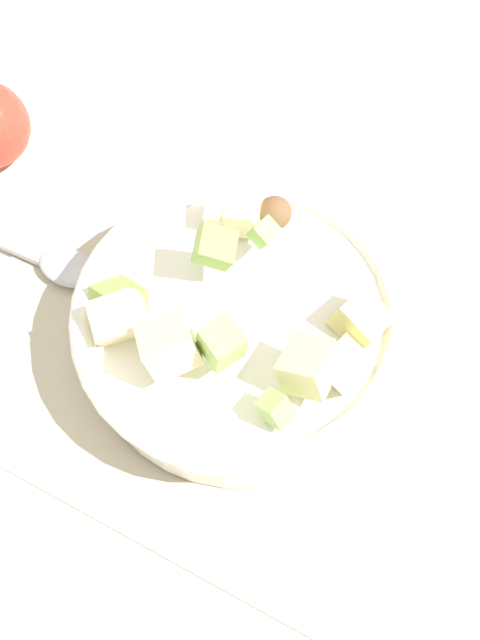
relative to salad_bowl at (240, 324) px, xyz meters
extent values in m
plane|color=silver|center=(-0.02, 0.00, -0.04)|extent=(2.40, 2.40, 0.00)
cube|color=#BCB299|center=(-0.02, 0.00, -0.04)|extent=(0.41, 0.34, 0.01)
cylinder|color=white|center=(0.00, 0.00, -0.01)|extent=(0.24, 0.24, 0.05)
torus|color=white|center=(0.00, 0.00, 0.02)|extent=(0.26, 0.26, 0.02)
cube|color=beige|center=(-0.07, -0.05, 0.03)|extent=(0.05, 0.06, 0.05)
sphere|color=brown|center=(-0.01, 0.09, 0.03)|extent=(0.04, 0.03, 0.04)
cube|color=beige|center=(-0.02, -0.06, 0.05)|extent=(0.06, 0.05, 0.05)
cube|color=#8CB74C|center=(-0.03, 0.02, 0.06)|extent=(0.04, 0.04, 0.03)
cube|color=beige|center=(-0.03, 0.07, 0.03)|extent=(0.03, 0.03, 0.03)
cube|color=beige|center=(-0.06, 0.07, 0.03)|extent=(0.03, 0.03, 0.02)
cube|color=beige|center=(0.07, -0.03, 0.04)|extent=(0.04, 0.04, 0.04)
cube|color=#E5D684|center=(0.08, 0.03, 0.03)|extent=(0.05, 0.04, 0.04)
cube|color=#93C160|center=(-0.01, 0.05, 0.05)|extent=(0.03, 0.02, 0.03)
cube|color=#8CB74C|center=(-0.08, -0.04, 0.03)|extent=(0.05, 0.05, 0.04)
cube|color=#A3CC6B|center=(0.06, -0.06, 0.03)|extent=(0.03, 0.02, 0.03)
cube|color=#A3CC6B|center=(0.01, -0.05, 0.05)|extent=(0.04, 0.04, 0.04)
cube|color=beige|center=(0.09, -0.01, 0.03)|extent=(0.04, 0.05, 0.04)
ellipsoid|color=#B7B7BC|center=(-0.16, 0.00, -0.03)|extent=(0.06, 0.04, 0.01)
camera|label=1|loc=(0.14, -0.27, 0.54)|focal=44.19mm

